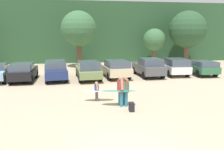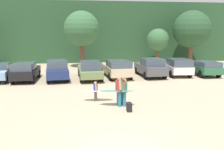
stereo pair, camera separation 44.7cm
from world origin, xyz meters
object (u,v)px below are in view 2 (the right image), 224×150
Objects in this scene: parked_car_olive_green at (90,70)px; parked_car_dark_gray at (151,67)px; parked_car_black at (26,71)px; parked_car_forest_green at (203,67)px; parked_car_white at (176,67)px; parked_car_champagne at (117,68)px; surfboard_teal at (116,91)px; person_child at (96,90)px; parked_car_navy at (57,69)px; surfboard_white at (97,91)px; person_adult at (119,89)px; person_companion at (124,90)px; backpack_dropped at (129,107)px.

parked_car_dark_gray is at bearing -89.12° from parked_car_olive_green.
parked_car_forest_green is (15.80, 0.67, -0.07)m from parked_car_black.
parked_car_white reaches higher than parked_car_black.
surfboard_teal is at bearing 165.88° from parked_car_champagne.
parked_car_white is at bearing -143.22° from person_child.
parked_car_dark_gray is (8.23, 0.26, -0.00)m from parked_car_navy.
parked_car_forest_green is at bearing -140.90° from surfboard_white.
surfboard_teal is at bearing 142.52° from parked_car_white.
parked_car_dark_gray reaches higher than person_child.
parked_car_navy reaches higher than parked_car_forest_green.
parked_car_navy is 1.13× the size of parked_car_forest_green.
parked_car_champagne is at bearing -113.75° from person_child.
person_adult is 1.67m from person_child.
parked_car_forest_green is at bearing -143.61° from person_companion.
person_companion is at bearing 144.06° from parked_car_white.
parked_car_white is 1.00× the size of parked_car_forest_green.
parked_car_navy is 1.16× the size of parked_car_dark_gray.
surfboard_teal is at bearing -140.98° from parked_car_black.
parked_car_dark_gray is at bearing -109.76° from surfboard_teal.
parked_car_black reaches higher than parked_car_forest_green.
parked_car_olive_green is 0.98× the size of parked_car_champagne.
backpack_dropped is (-6.29, -9.46, -0.61)m from parked_car_white.
parked_car_forest_green is at bearing -90.85° from parked_car_olive_green.
parked_car_black is 9.03× the size of backpack_dropped.
person_child is (-2.22, -7.09, -0.18)m from parked_car_champagne.
parked_car_black is at bearing 89.33° from parked_car_navy.
parked_car_olive_green is 3.08× the size of person_companion.
parked_car_olive_green is at bearing -86.19° from person_adult.
parked_car_forest_green is (2.51, -0.24, -0.09)m from parked_car_white.
parked_car_olive_green reaches higher than backpack_dropped.
parked_car_olive_green is 10.78× the size of backpack_dropped.
person_child is 2.65m from backpack_dropped.
parked_car_white reaches higher than person_companion.
backpack_dropped is at bearing 126.82° from surfboard_teal.
person_adult is 1.44× the size of person_child.
surfboard_white is at bearing -43.52° from person_companion.
backpack_dropped is at bearing -172.55° from parked_car_olive_green.
person_companion reaches higher than parked_car_black.
parked_car_black is 10.23m from person_companion.
parked_car_black is 2.30× the size of surfboard_white.
parked_car_black is 2.47× the size of person_adult.
surfboard_white is (0.27, -6.62, -0.23)m from parked_car_olive_green.
person_adult reaches higher than surfboard_teal.
parked_car_navy is 2.48× the size of surfboard_teal.
person_adult is 0.84× the size of surfboard_teal.
parked_car_olive_green is 2.74× the size of surfboard_white.
surfboard_teal is at bearing 149.42° from parked_car_dark_gray.
parked_car_champagne is at bearing -86.65° from parked_car_black.
parked_car_white is 2.61× the size of person_adult.
surfboard_white is (5.53, -6.53, -0.21)m from parked_car_black.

